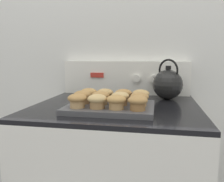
{
  "coord_description": "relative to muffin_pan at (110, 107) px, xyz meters",
  "views": [
    {
      "loc": [
        0.18,
        -0.71,
        1.17
      ],
      "look_at": [
        -0.01,
        0.3,
        1.01
      ],
      "focal_mm": 38.0,
      "sensor_mm": 36.0,
      "label": 1
    }
  ],
  "objects": [
    {
      "name": "muffin_r2_c3",
      "position": [
        0.12,
        0.08,
        0.04
      ],
      "size": [
        0.08,
        0.08,
        0.06
      ],
      "color": "tan",
      "rests_on": "muffin_pan"
    },
    {
      "name": "control_panel",
      "position": [
        0.01,
        0.43,
        0.09
      ],
      "size": [
        0.74,
        0.07,
        0.2
      ],
      "color": "white",
      "rests_on": "stove_range"
    },
    {
      "name": "muffin_r1_c0",
      "position": [
        -0.12,
        0.0,
        0.04
      ],
      "size": [
        0.08,
        0.08,
        0.06
      ],
      "color": "tan",
      "rests_on": "muffin_pan"
    },
    {
      "name": "muffin_r0_c3",
      "position": [
        0.12,
        -0.08,
        0.04
      ],
      "size": [
        0.08,
        0.08,
        0.06
      ],
      "color": "olive",
      "rests_on": "muffin_pan"
    },
    {
      "name": "muffin_r2_c2",
      "position": [
        0.04,
        0.08,
        0.04
      ],
      "size": [
        0.08,
        0.08,
        0.06
      ],
      "color": "tan",
      "rests_on": "muffin_pan"
    },
    {
      "name": "muffin_r0_c2",
      "position": [
        0.04,
        -0.08,
        0.04
      ],
      "size": [
        0.08,
        0.08,
        0.06
      ],
      "color": "tan",
      "rests_on": "muffin_pan"
    },
    {
      "name": "tea_kettle",
      "position": [
        0.25,
        0.3,
        0.07
      ],
      "size": [
        0.17,
        0.16,
        0.21
      ],
      "color": "black",
      "rests_on": "stove_range"
    },
    {
      "name": "muffin_r0_c1",
      "position": [
        -0.04,
        -0.08,
        0.04
      ],
      "size": [
        0.08,
        0.08,
        0.06
      ],
      "color": "#A37A4C",
      "rests_on": "muffin_pan"
    },
    {
      "name": "muffin_pan",
      "position": [
        0.0,
        0.0,
        0.0
      ],
      "size": [
        0.36,
        0.28,
        0.02
      ],
      "color": "#4C4C51",
      "rests_on": "stove_range"
    },
    {
      "name": "muffin_r2_c1",
      "position": [
        -0.04,
        0.08,
        0.04
      ],
      "size": [
        0.08,
        0.08,
        0.06
      ],
      "color": "#A37A4C",
      "rests_on": "muffin_pan"
    },
    {
      "name": "muffin_r1_c1",
      "position": [
        -0.04,
        -0.0,
        0.04
      ],
      "size": [
        0.08,
        0.08,
        0.06
      ],
      "color": "tan",
      "rests_on": "muffin_pan"
    },
    {
      "name": "muffin_r2_c0",
      "position": [
        -0.12,
        0.08,
        0.04
      ],
      "size": [
        0.08,
        0.08,
        0.06
      ],
      "color": "#A37A4C",
      "rests_on": "muffin_pan"
    },
    {
      "name": "muffin_r1_c3",
      "position": [
        0.12,
        -0.0,
        0.04
      ],
      "size": [
        0.08,
        0.08,
        0.06
      ],
      "color": "tan",
      "rests_on": "muffin_pan"
    },
    {
      "name": "muffin_r0_c0",
      "position": [
        -0.12,
        -0.08,
        0.04
      ],
      "size": [
        0.08,
        0.08,
        0.06
      ],
      "color": "tan",
      "rests_on": "muffin_pan"
    },
    {
      "name": "wall_back",
      "position": [
        0.01,
        0.48,
        0.25
      ],
      "size": [
        8.0,
        0.05,
        2.4
      ],
      "color": "silver",
      "rests_on": "ground_plane"
    },
    {
      "name": "muffin_r1_c2",
      "position": [
        0.04,
        -0.0,
        0.04
      ],
      "size": [
        0.08,
        0.08,
        0.06
      ],
      "color": "#A37A4C",
      "rests_on": "muffin_pan"
    }
  ]
}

